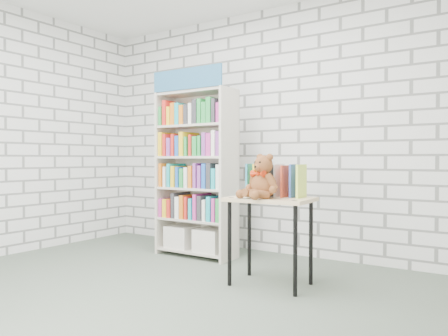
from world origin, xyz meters
The scene contains 6 objects.
ground centered at (0.00, 0.00, 0.00)m, with size 4.50×4.50×0.00m, color #4C584A.
room_shell centered at (0.00, 0.00, 1.78)m, with size 4.52×4.02×2.81m.
bookshelf centered at (-0.47, 1.36, 0.93)m, with size 0.91×0.35×2.04m.
display_table centered at (0.74, 0.81, 0.64)m, with size 0.72×0.52×0.75m.
table_books centered at (0.73, 0.92, 0.89)m, with size 0.50×0.24×0.29m.
teddy_bear centered at (0.71, 0.70, 0.90)m, with size 0.34×0.33×0.37m.
Camera 1 is at (2.46, -2.48, 1.07)m, focal length 35.00 mm.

